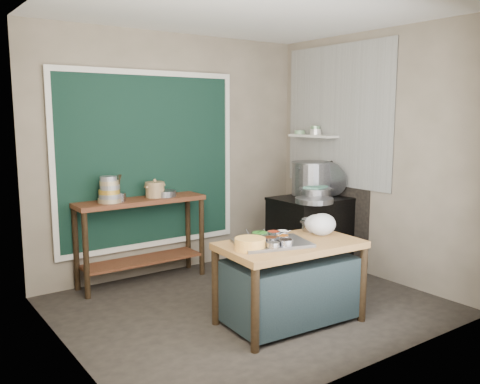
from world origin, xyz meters
TOP-DOWN VIEW (x-y plane):
  - floor at (0.00, 0.00)m, footprint 3.50×3.00m
  - back_wall at (0.00, 1.51)m, footprint 3.50×0.02m
  - left_wall at (-1.76, 0.00)m, footprint 0.02×3.00m
  - right_wall at (1.76, 0.00)m, footprint 0.02×3.00m
  - ceiling at (0.00, 0.00)m, footprint 3.50×3.00m
  - curtain_panel at (-0.35, 1.47)m, footprint 2.10×0.02m
  - curtain_frame at (-0.35, 1.46)m, footprint 2.22×0.03m
  - tile_panel at (1.74, 0.55)m, footprint 0.02×1.70m
  - soot_patch at (1.74, 0.65)m, footprint 0.01×1.30m
  - wall_shelf at (1.63, 0.85)m, footprint 0.22×0.70m
  - prep_table at (0.05, -0.54)m, footprint 1.29×0.80m
  - back_counter at (-0.55, 1.28)m, footprint 1.45×0.40m
  - stove_block at (1.35, 0.55)m, footprint 0.90×0.68m
  - stove_top at (1.35, 0.55)m, footprint 0.92×0.69m
  - condiment_tray at (-0.14, -0.52)m, footprint 0.72×0.59m
  - condiment_bowls at (-0.15, -0.51)m, footprint 0.52×0.43m
  - yellow_basin at (-0.39, -0.54)m, footprint 0.32×0.32m
  - saucepan at (0.51, -0.33)m, footprint 0.23×0.23m
  - plastic_bag_a at (0.46, -0.51)m, footprint 0.31×0.28m
  - plastic_bag_b at (0.49, -0.40)m, footprint 0.27×0.24m
  - bowl_stack at (-0.91, 1.25)m, footprint 0.25×0.25m
  - utensil_cup at (-0.80, 1.27)m, footprint 0.18×0.18m
  - ceramic_crock at (-0.37, 1.28)m, footprint 0.27×0.27m
  - wide_bowl at (-0.26, 1.28)m, footprint 0.27×0.27m
  - stock_pot at (1.48, 0.70)m, footprint 0.58×0.58m
  - pot_lid at (1.58, 0.49)m, footprint 0.25×0.45m
  - steamer at (1.32, 0.46)m, footprint 0.52×0.52m
  - green_cloth at (1.32, 0.46)m, footprint 0.31×0.27m
  - shallow_pan at (1.11, 0.27)m, footprint 0.45×0.45m
  - shelf_bowl_stack at (1.63, 0.80)m, footprint 0.14×0.14m
  - shelf_bowl_green at (1.63, 1.10)m, footprint 0.18×0.18m

SIDE VIEW (x-z plane):
  - floor at x=0.00m, z-range -0.02..0.00m
  - prep_table at x=0.05m, z-range 0.00..0.75m
  - stove_block at x=1.35m, z-range 0.00..0.85m
  - back_counter at x=-0.55m, z-range 0.00..0.95m
  - soot_patch at x=1.74m, z-range 0.05..1.35m
  - condiment_tray at x=-0.14m, z-range 0.75..0.78m
  - yellow_basin at x=-0.39m, z-range 0.75..0.85m
  - condiment_bowls at x=-0.15m, z-range 0.77..0.83m
  - saucepan at x=0.51m, z-range 0.75..0.87m
  - plastic_bag_b at x=0.49m, z-range 0.75..0.92m
  - plastic_bag_a at x=0.46m, z-range 0.75..0.96m
  - stove_top at x=1.35m, z-range 0.85..0.88m
  - shallow_pan at x=1.11m, z-range 0.88..0.94m
  - steamer at x=1.32m, z-range 0.88..1.01m
  - wide_bowl at x=-0.26m, z-range 0.95..1.02m
  - utensil_cup at x=-0.80m, z-range 0.95..1.04m
  - green_cloth at x=1.32m, z-range 1.01..1.03m
  - ceramic_crock at x=-0.37m, z-range 0.95..1.10m
  - bowl_stack at x=-0.91m, z-range 0.93..1.21m
  - stock_pot at x=1.48m, z-range 0.88..1.29m
  - pot_lid at x=1.58m, z-range 0.88..1.31m
  - curtain_panel at x=-0.35m, z-range 0.40..2.30m
  - curtain_frame at x=-0.35m, z-range 0.34..2.36m
  - back_wall at x=0.00m, z-range 0.00..2.80m
  - left_wall at x=-1.76m, z-range 0.00..2.80m
  - right_wall at x=1.76m, z-range 0.00..2.80m
  - wall_shelf at x=1.63m, z-range 1.59..1.61m
  - shelf_bowl_green at x=1.63m, z-range 1.61..1.66m
  - shelf_bowl_stack at x=1.63m, z-range 1.61..1.72m
  - tile_panel at x=1.74m, z-range 1.00..2.70m
  - ceiling at x=0.00m, z-range 2.80..2.82m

